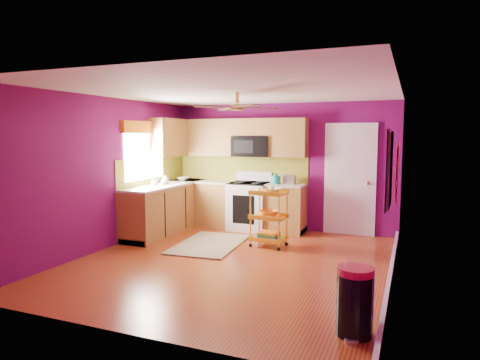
% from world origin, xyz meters
% --- Properties ---
extents(ground, '(5.00, 5.00, 0.00)m').
position_xyz_m(ground, '(0.00, 0.00, 0.00)').
color(ground, maroon).
rests_on(ground, ground).
extents(room_envelope, '(4.54, 5.04, 2.52)m').
position_xyz_m(room_envelope, '(0.03, 0.00, 1.63)').
color(room_envelope, '#620B51').
rests_on(room_envelope, ground).
extents(lower_cabinets, '(2.81, 2.31, 0.94)m').
position_xyz_m(lower_cabinets, '(-1.35, 1.82, 0.43)').
color(lower_cabinets, brown).
rests_on(lower_cabinets, ground).
extents(electric_range, '(0.76, 0.66, 1.13)m').
position_xyz_m(electric_range, '(-0.55, 2.17, 0.48)').
color(electric_range, white).
rests_on(electric_range, ground).
extents(upper_cabinetry, '(2.80, 2.30, 1.26)m').
position_xyz_m(upper_cabinetry, '(-1.24, 2.17, 1.80)').
color(upper_cabinetry, brown).
rests_on(upper_cabinetry, ground).
extents(left_window, '(0.08, 1.35, 1.08)m').
position_xyz_m(left_window, '(-2.22, 1.05, 1.74)').
color(left_window, white).
rests_on(left_window, ground).
extents(panel_door, '(0.95, 0.11, 2.15)m').
position_xyz_m(panel_door, '(1.35, 2.47, 1.02)').
color(panel_door, white).
rests_on(panel_door, ground).
extents(right_wall_art, '(0.04, 2.74, 1.04)m').
position_xyz_m(right_wall_art, '(2.23, -0.34, 1.44)').
color(right_wall_art, black).
rests_on(right_wall_art, ground).
extents(ceiling_fan, '(1.01, 1.01, 0.26)m').
position_xyz_m(ceiling_fan, '(0.00, 0.20, 2.29)').
color(ceiling_fan, '#BF8C3F').
rests_on(ceiling_fan, ground).
extents(shag_rug, '(1.14, 1.72, 0.02)m').
position_xyz_m(shag_rug, '(-0.76, 0.78, 0.01)').
color(shag_rug, '#312110').
rests_on(shag_rug, ground).
extents(rolling_cart, '(0.61, 0.47, 1.03)m').
position_xyz_m(rolling_cart, '(0.23, 1.06, 0.53)').
color(rolling_cart, yellow).
rests_on(rolling_cart, ground).
extents(trash_can, '(0.44, 0.44, 0.65)m').
position_xyz_m(trash_can, '(1.98, -1.71, 0.33)').
color(trash_can, black).
rests_on(trash_can, ground).
extents(teal_kettle, '(0.18, 0.18, 0.21)m').
position_xyz_m(teal_kettle, '(0.00, 2.14, 1.02)').
color(teal_kettle, teal).
rests_on(teal_kettle, lower_cabinets).
extents(toaster, '(0.22, 0.15, 0.18)m').
position_xyz_m(toaster, '(0.25, 2.24, 1.03)').
color(toaster, beige).
rests_on(toaster, lower_cabinets).
extents(soap_bottle_a, '(0.08, 0.08, 0.17)m').
position_xyz_m(soap_bottle_a, '(-1.95, 1.33, 1.03)').
color(soap_bottle_a, '#EA3F72').
rests_on(soap_bottle_a, lower_cabinets).
extents(soap_bottle_b, '(0.13, 0.13, 0.16)m').
position_xyz_m(soap_bottle_b, '(-1.93, 1.24, 1.02)').
color(soap_bottle_b, white).
rests_on(soap_bottle_b, lower_cabinets).
extents(counter_dish, '(0.25, 0.25, 0.06)m').
position_xyz_m(counter_dish, '(-1.98, 2.06, 0.97)').
color(counter_dish, white).
rests_on(counter_dish, lower_cabinets).
extents(counter_cup, '(0.13, 0.13, 0.11)m').
position_xyz_m(counter_cup, '(-2.01, 1.03, 0.99)').
color(counter_cup, white).
rests_on(counter_cup, lower_cabinets).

